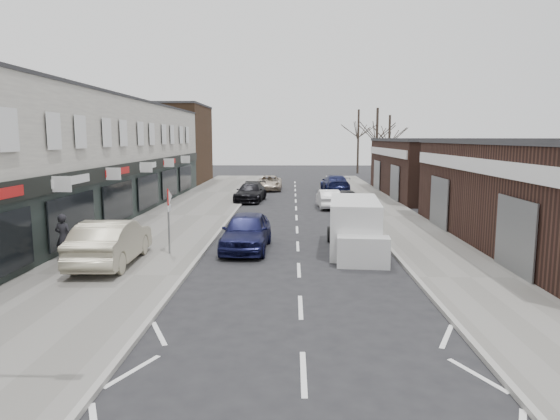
# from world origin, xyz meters

# --- Properties ---
(pavement_left) EXTENTS (5.50, 64.00, 0.12)m
(pavement_left) POSITION_xyz_m (-6.75, 22.00, 0.06)
(pavement_left) COLOR slate
(pavement_left) RESTS_ON ground
(pavement_right) EXTENTS (3.50, 64.00, 0.12)m
(pavement_right) POSITION_xyz_m (5.75, 22.00, 0.06)
(pavement_right) COLOR slate
(pavement_right) RESTS_ON ground
(shop_terrace_left) EXTENTS (8.00, 41.00, 7.10)m
(shop_terrace_left) POSITION_xyz_m (-13.50, 19.50, 3.55)
(shop_terrace_left) COLOR beige
(shop_terrace_left) RESTS_ON ground
(brick_block_far) EXTENTS (8.00, 10.00, 8.00)m
(brick_block_far) POSITION_xyz_m (-13.50, 45.00, 4.00)
(brick_block_far) COLOR #402B1B
(brick_block_far) RESTS_ON ground
(right_unit_far) EXTENTS (10.00, 16.00, 4.50)m
(right_unit_far) POSITION_xyz_m (12.50, 34.00, 2.25)
(right_unit_far) COLOR #321D17
(right_unit_far) RESTS_ON ground
(tree_far_a) EXTENTS (3.60, 3.60, 8.00)m
(tree_far_a) POSITION_xyz_m (9.00, 48.00, 0.00)
(tree_far_a) COLOR #382D26
(tree_far_a) RESTS_ON ground
(tree_far_b) EXTENTS (3.60, 3.60, 7.50)m
(tree_far_b) POSITION_xyz_m (11.50, 54.00, 0.00)
(tree_far_b) COLOR #382D26
(tree_far_b) RESTS_ON ground
(tree_far_c) EXTENTS (3.60, 3.60, 8.50)m
(tree_far_c) POSITION_xyz_m (8.50, 60.00, 0.00)
(tree_far_c) COLOR #382D26
(tree_far_c) RESTS_ON ground
(warning_sign) EXTENTS (0.12, 0.80, 2.70)m
(warning_sign) POSITION_xyz_m (-5.16, 12.00, 2.20)
(warning_sign) COLOR slate
(warning_sign) RESTS_ON pavement_left
(white_van) EXTENTS (2.39, 5.76, 2.18)m
(white_van) POSITION_xyz_m (2.38, 13.10, 1.03)
(white_van) COLOR silver
(white_van) RESTS_ON ground
(sedan_on_pavement) EXTENTS (1.93, 5.11, 1.66)m
(sedan_on_pavement) POSITION_xyz_m (-6.92, 10.28, 0.95)
(sedan_on_pavement) COLOR #A09980
(sedan_on_pavement) RESTS_ON pavement_left
(pedestrian) EXTENTS (0.71, 0.52, 1.80)m
(pedestrian) POSITION_xyz_m (-8.88, 10.67, 1.02)
(pedestrian) COLOR black
(pedestrian) RESTS_ON pavement_left
(parked_car_left_a) EXTENTS (2.06, 4.77, 1.60)m
(parked_car_left_a) POSITION_xyz_m (-2.20, 13.27, 0.80)
(parked_car_left_a) COLOR #14163E
(parked_car_left_a) RESTS_ON ground
(parked_car_left_b) EXTENTS (2.39, 4.94, 1.39)m
(parked_car_left_b) POSITION_xyz_m (-3.40, 29.59, 0.69)
(parked_car_left_b) COLOR black
(parked_car_left_b) RESTS_ON ground
(parked_car_left_c) EXTENTS (2.21, 4.75, 1.32)m
(parked_car_left_c) POSITION_xyz_m (-2.37, 37.85, 0.66)
(parked_car_left_c) COLOR #B7A792
(parked_car_left_c) RESTS_ON ground
(parked_car_right_a) EXTENTS (1.50, 3.91, 1.27)m
(parked_car_right_a) POSITION_xyz_m (2.20, 26.26, 0.63)
(parked_car_right_a) COLOR white
(parked_car_right_a) RESTS_ON ground
(parked_car_right_b) EXTENTS (1.52, 3.78, 1.29)m
(parked_car_right_b) POSITION_xyz_m (3.44, 26.49, 0.64)
(parked_car_right_b) COLOR black
(parked_car_right_b) RESTS_ON ground
(parked_car_right_c) EXTENTS (2.44, 5.38, 1.53)m
(parked_car_right_c) POSITION_xyz_m (3.50, 36.46, 0.76)
(parked_car_right_c) COLOR #151A44
(parked_car_right_c) RESTS_ON ground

